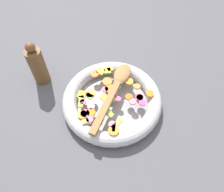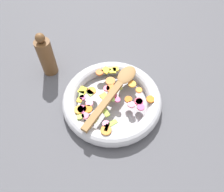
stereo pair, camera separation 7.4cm
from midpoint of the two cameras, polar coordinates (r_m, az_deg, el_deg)
name	(u,v)px [view 2 (the right image)]	position (r m, az deg, el deg)	size (l,w,h in m)	color
ground_plane	(112,104)	(0.78, 2.70, -2.28)	(4.00, 4.00, 0.00)	#4C4C51
skillet	(112,101)	(0.76, 2.77, -1.39)	(0.35, 0.35, 0.05)	gray
chopped_vegetables	(108,97)	(0.73, 1.79, -0.46)	(0.28, 0.28, 0.01)	orange
wooden_spoon	(116,89)	(0.74, 3.89, 1.73)	(0.21, 0.26, 0.01)	olive
pepper_mill	(46,56)	(0.84, -14.39, 9.92)	(0.06, 0.06, 0.18)	brown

